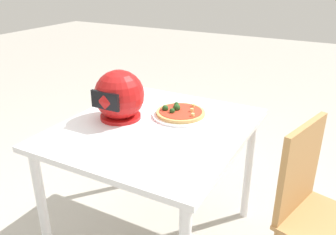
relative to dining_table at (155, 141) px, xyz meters
The scene contains 5 objects.
dining_table is the anchor object (origin of this frame).
pizza_plate 0.22m from the dining_table, 108.76° to the right, with size 0.32×0.32×0.01m, color white.
pizza 0.22m from the dining_table, 107.59° to the right, with size 0.28×0.28×0.05m.
motorcycle_helmet 0.31m from the dining_table, ahead, with size 0.27×0.27×0.27m.
chair_side 0.85m from the dining_table, behind, with size 0.49×0.49×0.90m.
Camera 1 is at (-0.87, 1.45, 1.53)m, focal length 37.29 mm.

